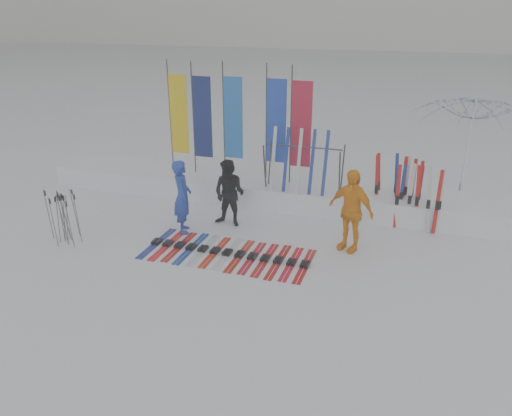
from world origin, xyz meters
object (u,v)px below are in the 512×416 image
(person_blue, at_px, (182,197))
(ski_row, at_px, (227,253))
(tent_canopy, at_px, (469,149))
(person_yellow, at_px, (351,210))
(person_black, at_px, (229,193))
(ski_rack, at_px, (304,162))

(person_blue, relative_size, ski_row, 0.49)
(person_blue, xyz_separation_m, tent_canopy, (6.61, 4.42, 0.60))
(person_yellow, relative_size, ski_row, 0.51)
(person_black, bearing_deg, ski_row, -65.33)
(person_black, xyz_separation_m, ski_row, (0.53, -1.56, -0.82))
(tent_canopy, height_order, ski_rack, tent_canopy)
(person_yellow, bearing_deg, person_blue, -151.43)
(tent_canopy, xyz_separation_m, ski_rack, (-4.16, -2.15, -0.13))
(person_yellow, xyz_separation_m, tent_canopy, (2.62, 4.12, 0.56))
(person_black, xyz_separation_m, tent_canopy, (5.68, 3.68, 0.66))
(person_black, bearing_deg, person_yellow, -2.26)
(tent_canopy, bearing_deg, person_black, -147.10)
(person_black, bearing_deg, person_blue, -135.48)
(person_blue, height_order, person_yellow, person_yellow)
(person_yellow, distance_m, ski_row, 2.92)
(ski_row, xyz_separation_m, ski_rack, (0.99, 3.09, 1.35))
(person_blue, bearing_deg, tent_canopy, -84.13)
(person_blue, height_order, ski_row, person_blue)
(person_yellow, relative_size, tent_canopy, 0.57)
(person_yellow, xyz_separation_m, ski_rack, (-1.55, 1.97, 0.43))
(tent_canopy, relative_size, ski_rack, 1.65)
(ski_row, bearing_deg, tent_canopy, 45.48)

